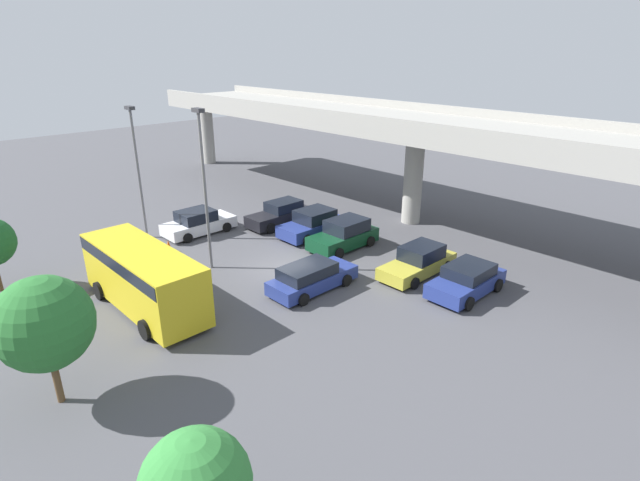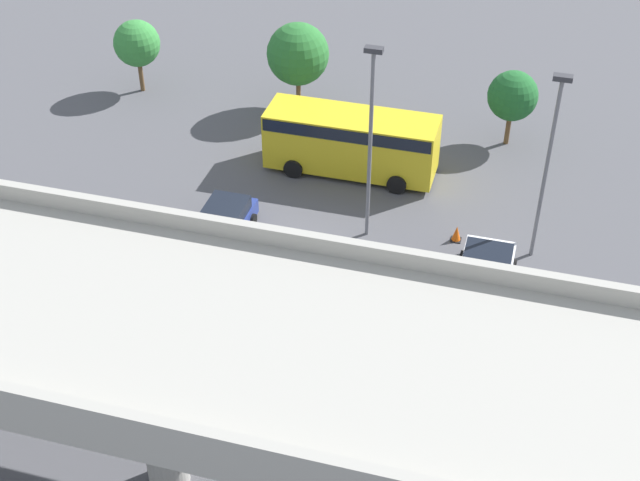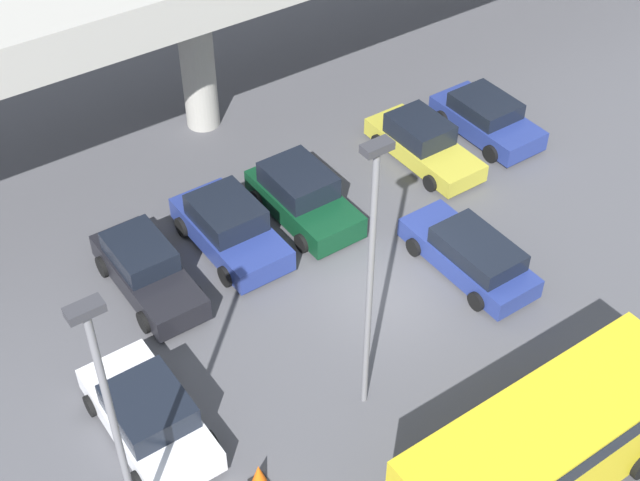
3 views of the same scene
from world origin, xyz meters
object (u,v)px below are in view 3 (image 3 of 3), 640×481
parked_car_5 (423,143)px  lamp_post_near_aisle (113,422)px  parked_car_3 (302,196)px  traffic_cone (259,475)px  parked_car_6 (486,118)px  parked_car_2 (229,227)px  parked_car_1 (146,270)px  lamp_post_mid_lot (371,267)px  parked_car_0 (149,415)px  parked_car_4 (471,255)px  shuttle_bus (546,445)px

parked_car_5 → lamp_post_near_aisle: bearing=-62.2°
parked_car_3 → traffic_cone: size_ratio=6.26×
parked_car_6 → traffic_cone: size_ratio=6.22×
parked_car_2 → traffic_cone: parked_car_2 is taller
parked_car_1 → lamp_post_mid_lot: size_ratio=0.54×
parked_car_2 → parked_car_1: bearing=-86.0°
parked_car_5 → parked_car_6: bearing=87.2°
parked_car_0 → parked_car_1: bearing=-26.1°
parked_car_4 → parked_car_5: bearing=-25.5°
parked_car_2 → lamp_post_mid_lot: 8.54m
parked_car_5 → parked_car_6: (2.95, -0.15, 0.00)m
parked_car_4 → parked_car_5: size_ratio=0.99×
lamp_post_near_aisle → traffic_cone: size_ratio=11.59×
lamp_post_mid_lot → parked_car_5: bearing=42.2°
parked_car_6 → lamp_post_near_aisle: bearing=-66.6°
parked_car_2 → parked_car_3: (2.76, -0.06, 0.02)m
parked_car_1 → parked_car_6: size_ratio=1.06×
shuttle_bus → lamp_post_mid_lot: bearing=-68.1°
parked_car_3 → traffic_cone: parked_car_3 is taller
parked_car_4 → lamp_post_near_aisle: lamp_post_near_aisle is taller
shuttle_bus → traffic_cone: bearing=-36.0°
parked_car_0 → shuttle_bus: (7.07, -6.95, 1.02)m
parked_car_3 → parked_car_2: bearing=-91.3°
parked_car_4 → parked_car_5: 5.96m
parked_car_6 → lamp_post_near_aisle: lamp_post_near_aisle is taller
parked_car_6 → lamp_post_near_aisle: 20.13m
lamp_post_near_aisle → traffic_cone: lamp_post_near_aisle is taller
parked_car_1 → parked_car_3: size_ratio=1.05×
parked_car_2 → traffic_cone: 8.95m
shuttle_bus → traffic_cone: size_ratio=11.19×
parked_car_5 → shuttle_bus: size_ratio=0.61×
traffic_cone → parked_car_1: bearing=83.5°
shuttle_bus → traffic_cone: 7.02m
parked_car_5 → parked_car_4: bearing=-25.5°
shuttle_bus → parked_car_0: bearing=-44.5°
parked_car_2 → parked_car_4: bearing=46.2°
parked_car_6 → traffic_cone: (-14.97, -7.97, -0.38)m
parked_car_3 → shuttle_bus: (-1.14, -12.00, 0.93)m
parked_car_6 → parked_car_2: bearing=-90.3°
parked_car_0 → parked_car_2: parked_car_2 is taller
parked_car_5 → parked_car_6: 2.95m
traffic_cone → parked_car_0: bearing=117.2°
parked_car_2 → parked_car_5: bearing=90.6°
parked_car_0 → lamp_post_mid_lot: lamp_post_mid_lot is taller
parked_car_1 → lamp_post_near_aisle: size_ratio=0.57×
parked_car_4 → parked_car_6: (5.52, 5.23, 0.02)m
parked_car_4 → parked_car_5: (2.57, 5.38, 0.02)m
lamp_post_near_aisle → lamp_post_mid_lot: 6.86m
parked_car_1 → parked_car_4: size_ratio=0.98×
parked_car_1 → parked_car_4: parked_car_1 is taller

